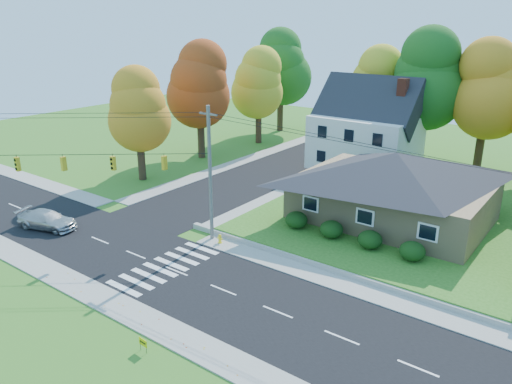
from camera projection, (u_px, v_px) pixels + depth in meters
ground at (176, 271)px, 32.50m from camera, size 120.00×120.00×0.00m
road_main at (176, 271)px, 32.50m from camera, size 90.00×8.00×0.02m
road_cross at (291, 164)px, 56.69m from camera, size 8.00×44.00×0.02m
sidewalk_north at (226, 245)px, 36.27m from camera, size 90.00×2.00×0.08m
sidewalk_south at (114, 304)px, 28.70m from camera, size 90.00×2.00×0.08m
lawn at (472, 216)px, 40.96m from camera, size 30.00×30.00×0.50m
ranch_house at (394, 185)px, 39.01m from camera, size 14.60×10.60×5.40m
colonial_house at (367, 130)px, 52.16m from camera, size 10.40×8.40×9.60m
hedge_row at (350, 234)px, 35.30m from camera, size 10.70×1.70×1.27m
traffic_infrastructure at (186, 191)px, 31.92m from camera, size 38.10×10.66×10.00m
tree_lot_0 at (375, 86)px, 56.63m from camera, size 6.72×6.72×12.51m
tree_lot_1 at (426, 79)px, 52.06m from camera, size 7.84×7.84×14.60m
tree_lot_2 at (488, 89)px, 49.64m from camera, size 7.28×7.28×13.56m
tree_west_0 at (137, 110)px, 48.84m from camera, size 6.16×6.16×11.47m
tree_west_1 at (199, 85)px, 56.54m from camera, size 7.28×7.28×13.56m
tree_west_2 at (259, 83)px, 63.76m from camera, size 6.72×6.72×12.51m
tree_west_3 at (281, 67)px, 70.52m from camera, size 7.84×7.84×14.60m
silver_sedan at (47, 220)px, 38.95m from camera, size 5.21×3.28×1.41m
white_car at (332, 142)px, 63.59m from camera, size 2.10×4.37×1.38m
fire_hydrant at (220, 239)px, 36.38m from camera, size 0.43×0.34×0.76m
yard_sign at (143, 343)px, 24.49m from camera, size 0.59×0.07×0.74m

